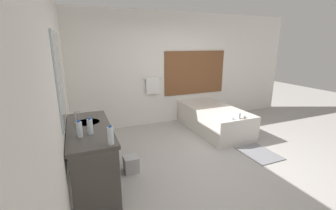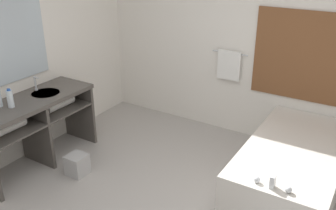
{
  "view_description": "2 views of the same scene",
  "coord_description": "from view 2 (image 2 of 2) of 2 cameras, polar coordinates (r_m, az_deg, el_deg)",
  "views": [
    {
      "loc": [
        -2.01,
        -2.92,
        1.95
      ],
      "look_at": [
        -0.38,
        0.98,
        0.8
      ],
      "focal_mm": 24.0,
      "sensor_mm": 36.0,
      "label": 1
    },
    {
      "loc": [
        1.51,
        -2.38,
        2.53
      ],
      "look_at": [
        -0.53,
        0.96,
        0.79
      ],
      "focal_mm": 40.0,
      "sensor_mm": 36.0,
      "label": 2
    }
  ],
  "objects": [
    {
      "name": "sink_faucet",
      "position": [
        4.79,
        -19.53,
        3.09
      ],
      "size": [
        0.09,
        0.04,
        0.18
      ],
      "color": "silver",
      "rests_on": "vanity_counter"
    },
    {
      "name": "waste_bin",
      "position": [
        4.55,
        -13.67,
        -8.81
      ],
      "size": [
        0.22,
        0.22,
        0.25
      ],
      "color": "#B2B2B2",
      "rests_on": "ground_plane"
    },
    {
      "name": "water_bottle_2",
      "position": [
        4.4,
        -22.93,
        0.91
      ],
      "size": [
        0.07,
        0.07,
        0.21
      ],
      "color": "white",
      "rests_on": "vanity_counter"
    },
    {
      "name": "bathtub",
      "position": [
        4.31,
        18.53,
        -8.74
      ],
      "size": [
        0.96,
        1.88,
        0.66
      ],
      "color": "silver",
      "rests_on": "ground_plane"
    },
    {
      "name": "wall_back_with_blinds",
      "position": [
        4.98,
        13.45,
        9.52
      ],
      "size": [
        7.4,
        0.13,
        2.7
      ],
      "color": "white",
      "rests_on": "ground_plane"
    },
    {
      "name": "vanity_counter",
      "position": [
        4.67,
        -19.59,
        -1.63
      ],
      "size": [
        0.58,
        1.5,
        0.85
      ],
      "color": "#4C4742",
      "rests_on": "ground_plane"
    }
  ]
}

